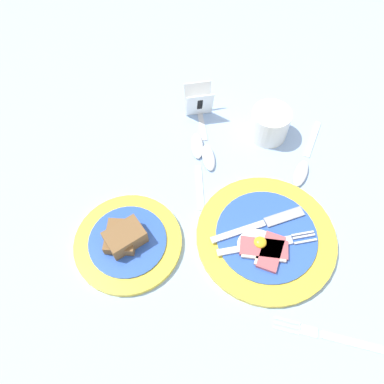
# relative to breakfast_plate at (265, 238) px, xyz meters

# --- Properties ---
(ground_plane) EXTENTS (3.00, 3.00, 0.00)m
(ground_plane) POSITION_rel_breakfast_plate_xyz_m (-0.05, -0.01, -0.01)
(ground_plane) COLOR #93B2DB
(breakfast_plate) EXTENTS (0.26, 0.26, 0.03)m
(breakfast_plate) POSITION_rel_breakfast_plate_xyz_m (0.00, 0.00, 0.00)
(breakfast_plate) COLOR yellow
(breakfast_plate) RESTS_ON ground_plane
(bread_plate) EXTENTS (0.20, 0.20, 0.05)m
(bread_plate) POSITION_rel_breakfast_plate_xyz_m (-0.26, 0.02, 0.00)
(bread_plate) COLOR yellow
(bread_plate) RESTS_ON ground_plane
(sugar_cup) EXTENTS (0.08, 0.08, 0.07)m
(sugar_cup) POSITION_rel_breakfast_plate_xyz_m (0.06, 0.25, 0.03)
(sugar_cup) COLOR white
(sugar_cup) RESTS_ON ground_plane
(number_card) EXTENTS (0.06, 0.05, 0.07)m
(number_card) POSITION_rel_breakfast_plate_xyz_m (-0.09, 0.33, 0.03)
(number_card) COLOR white
(number_card) RESTS_ON ground_plane
(teaspoon_by_saucer) EXTENTS (0.11, 0.18, 0.01)m
(teaspoon_by_saucer) POSITION_rel_breakfast_plate_xyz_m (0.12, 0.16, -0.00)
(teaspoon_by_saucer) COLOR silver
(teaspoon_by_saucer) RESTS_ON ground_plane
(teaspoon_near_cup) EXTENTS (0.03, 0.19, 0.01)m
(teaspoon_near_cup) POSITION_rel_breakfast_plate_xyz_m (-0.10, 0.20, -0.00)
(teaspoon_near_cup) COLOR silver
(teaspoon_near_cup) RESTS_ON ground_plane
(teaspoon_stray) EXTENTS (0.03, 0.19, 0.01)m
(teaspoon_stray) POSITION_rel_breakfast_plate_xyz_m (-0.08, 0.22, -0.00)
(teaspoon_stray) COLOR silver
(teaspoon_stray) RESTS_ON ground_plane
(fork_on_cloth) EXTENTS (0.18, 0.08, 0.01)m
(fork_on_cloth) POSITION_rel_breakfast_plate_xyz_m (0.07, -0.18, -0.01)
(fork_on_cloth) COLOR silver
(fork_on_cloth) RESTS_ON ground_plane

